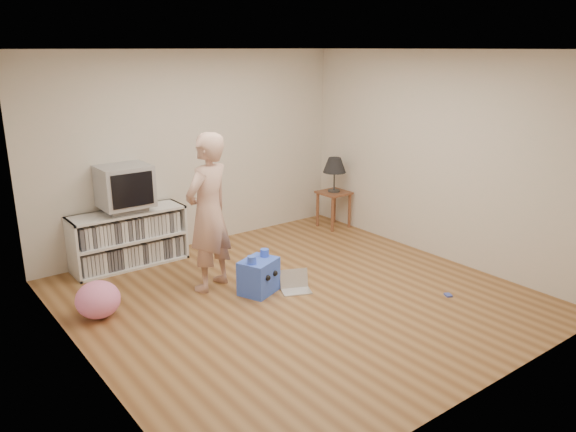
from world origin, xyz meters
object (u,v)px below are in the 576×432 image
(plush_pink, at_px, (98,300))
(media_unit, at_px, (128,238))
(dvd_deck, at_px, (126,208))
(table_lamp, at_px, (335,166))
(crt_tv, at_px, (124,186))
(side_table, at_px, (334,200))
(plush_blue, at_px, (259,276))
(person, at_px, (208,213))
(laptop, at_px, (295,285))

(plush_pink, bearing_deg, media_unit, 55.69)
(dvd_deck, distance_m, table_lamp, 3.09)
(crt_tv, relative_size, side_table, 1.09)
(table_lamp, xyz_separation_m, plush_blue, (-2.25, -1.29, -0.74))
(dvd_deck, bearing_deg, media_unit, 90.00)
(dvd_deck, distance_m, plush_pink, 1.52)
(side_table, bearing_deg, media_unit, 172.82)
(person, height_order, plush_blue, person)
(laptop, distance_m, plush_pink, 2.10)
(plush_blue, bearing_deg, dvd_deck, 93.63)
(person, bearing_deg, table_lamp, 175.90)
(media_unit, xyz_separation_m, person, (0.47, -1.23, 0.53))
(side_table, bearing_deg, table_lamp, 0.00)
(crt_tv, xyz_separation_m, laptop, (1.18, -1.85, -0.96))
(dvd_deck, relative_size, side_table, 0.82)
(media_unit, distance_m, dvd_deck, 0.39)
(plush_blue, bearing_deg, laptop, -50.68)
(media_unit, xyz_separation_m, crt_tv, (0.00, -0.02, 0.67))
(side_table, xyz_separation_m, plush_blue, (-2.25, -1.29, -0.22))
(dvd_deck, relative_size, table_lamp, 0.87)
(crt_tv, bearing_deg, table_lamp, -6.83)
(dvd_deck, relative_size, plush_pink, 1.01)
(media_unit, height_order, dvd_deck, dvd_deck)
(plush_pink, bearing_deg, dvd_deck, 55.33)
(laptop, bearing_deg, dvd_deck, 146.23)
(media_unit, xyz_separation_m, laptop, (1.18, -1.87, -0.29))
(plush_pink, bearing_deg, side_table, 11.64)
(media_unit, distance_m, plush_blue, 1.87)
(plush_blue, bearing_deg, table_lamp, 7.24)
(table_lamp, relative_size, person, 0.29)
(media_unit, bearing_deg, dvd_deck, -90.00)
(table_lamp, height_order, laptop, table_lamp)
(laptop, bearing_deg, person, 161.78)
(dvd_deck, relative_size, person, 0.25)
(person, xyz_separation_m, plush_blue, (0.35, -0.45, -0.68))
(table_lamp, bearing_deg, plush_blue, -150.20)
(media_unit, relative_size, dvd_deck, 3.11)
(side_table, relative_size, table_lamp, 1.07)
(dvd_deck, bearing_deg, side_table, -6.89)
(crt_tv, height_order, person, person)
(person, bearing_deg, plush_pink, -23.99)
(person, height_order, plush_pink, person)
(dvd_deck, height_order, plush_blue, dvd_deck)
(table_lamp, bearing_deg, plush_pink, -168.36)
(person, height_order, laptop, person)
(dvd_deck, distance_m, crt_tv, 0.29)
(crt_tv, relative_size, person, 0.34)
(table_lamp, bearing_deg, dvd_deck, 173.11)
(plush_blue, bearing_deg, crt_tv, 93.68)
(dvd_deck, height_order, person, person)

